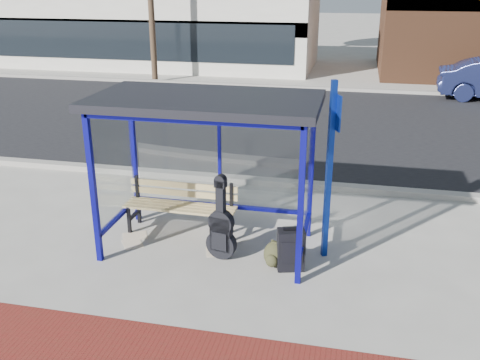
% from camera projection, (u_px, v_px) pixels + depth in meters
% --- Properties ---
extents(ground, '(120.00, 120.00, 0.00)m').
position_uv_depth(ground, '(209.00, 247.00, 8.50)').
color(ground, '#B2ADA0').
rests_on(ground, ground).
extents(brick_paver_strip, '(60.00, 1.00, 0.01)m').
position_uv_depth(brick_paver_strip, '(148.00, 351.00, 6.12)').
color(brick_paver_strip, maroon).
rests_on(brick_paver_strip, ground).
extents(curb_near, '(60.00, 0.25, 0.12)m').
position_uv_depth(curb_near, '(246.00, 180.00, 11.12)').
color(curb_near, gray).
rests_on(curb_near, ground).
extents(street_asphalt, '(60.00, 10.00, 0.00)m').
position_uv_depth(street_asphalt, '(281.00, 122.00, 15.80)').
color(street_asphalt, black).
rests_on(street_asphalt, ground).
extents(curb_far, '(60.00, 0.25, 0.12)m').
position_uv_depth(curb_far, '(300.00, 87.00, 20.43)').
color(curb_far, gray).
rests_on(curb_far, ground).
extents(far_sidewalk, '(60.00, 4.00, 0.01)m').
position_uv_depth(far_sidewalk, '(305.00, 80.00, 22.19)').
color(far_sidewalk, '#B2ADA0').
rests_on(far_sidewalk, ground).
extents(bus_shelter, '(3.30, 1.80, 2.42)m').
position_uv_depth(bus_shelter, '(207.00, 119.00, 7.83)').
color(bus_shelter, '#0D0C87').
rests_on(bus_shelter, ground).
extents(storefront_white, '(18.00, 6.04, 4.00)m').
position_uv_depth(storefront_white, '(129.00, 21.00, 26.01)').
color(storefront_white, silver).
rests_on(storefront_white, ground).
extents(bench, '(1.87, 0.48, 0.88)m').
position_uv_depth(bench, '(181.00, 204.00, 8.86)').
color(bench, black).
rests_on(bench, ground).
extents(guitar_bag, '(0.48, 0.22, 1.27)m').
position_uv_depth(guitar_bag, '(221.00, 230.00, 8.02)').
color(guitar_bag, black).
rests_on(guitar_bag, ground).
extents(suitcase, '(0.44, 0.34, 0.68)m').
position_uv_depth(suitcase, '(291.00, 250.00, 7.75)').
color(suitcase, black).
rests_on(suitcase, ground).
extents(backpack, '(0.36, 0.34, 0.39)m').
position_uv_depth(backpack, '(274.00, 255.00, 7.87)').
color(backpack, '#2C2C18').
rests_on(backpack, ground).
extents(sign_post, '(0.18, 0.32, 2.71)m').
position_uv_depth(sign_post, '(330.00, 162.00, 7.71)').
color(sign_post, navy).
rests_on(sign_post, ground).
extents(newspaper_a, '(0.49, 0.45, 0.01)m').
position_uv_depth(newspaper_a, '(135.00, 236.00, 8.85)').
color(newspaper_a, white).
rests_on(newspaper_a, ground).
extents(newspaper_b, '(0.45, 0.47, 0.01)m').
position_uv_depth(newspaper_b, '(133.00, 244.00, 8.59)').
color(newspaper_b, white).
rests_on(newspaper_b, ground).
extents(newspaper_c, '(0.47, 0.42, 0.01)m').
position_uv_depth(newspaper_c, '(219.00, 252.00, 8.34)').
color(newspaper_c, white).
rests_on(newspaper_c, ground).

